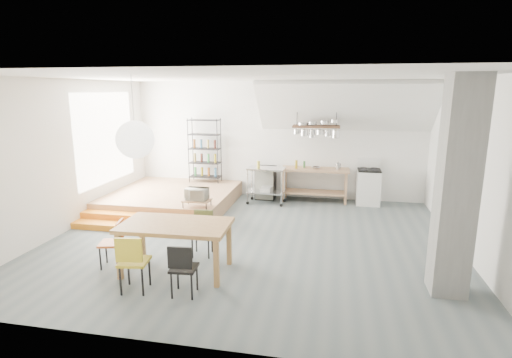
% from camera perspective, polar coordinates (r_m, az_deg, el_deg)
% --- Properties ---
extents(floor, '(8.00, 8.00, 0.00)m').
position_cam_1_polar(floor, '(8.17, -0.66, -8.69)').
color(floor, '#556063').
rests_on(floor, ground).
extents(wall_back, '(8.00, 0.04, 3.20)m').
position_cam_1_polar(wall_back, '(11.14, 2.98, 5.55)').
color(wall_back, silver).
rests_on(wall_back, ground).
extents(wall_left, '(0.04, 7.00, 3.20)m').
position_cam_1_polar(wall_left, '(9.39, -25.38, 3.02)').
color(wall_left, silver).
rests_on(wall_left, ground).
extents(wall_right, '(0.04, 7.00, 3.20)m').
position_cam_1_polar(wall_right, '(7.96, 28.78, 1.15)').
color(wall_right, silver).
rests_on(wall_right, ground).
extents(ceiling, '(8.00, 7.00, 0.02)m').
position_cam_1_polar(ceiling, '(7.61, -0.73, 14.37)').
color(ceiling, white).
rests_on(ceiling, wall_back).
extents(slope_ceiling, '(4.40, 1.44, 1.32)m').
position_cam_1_polar(slope_ceiling, '(10.36, 12.62, 10.01)').
color(slope_ceiling, white).
rests_on(slope_ceiling, wall_back).
extents(window_pane, '(0.02, 2.50, 2.20)m').
position_cam_1_polar(window_pane, '(10.59, -20.63, 5.48)').
color(window_pane, white).
rests_on(window_pane, wall_left).
extents(platform, '(3.00, 3.00, 0.40)m').
position_cam_1_polar(platform, '(10.65, -11.74, -2.72)').
color(platform, '#A77753').
rests_on(platform, ground).
extents(step_lower, '(3.00, 0.35, 0.13)m').
position_cam_1_polar(step_lower, '(9.00, -16.49, -6.71)').
color(step_lower, orange).
rests_on(step_lower, ground).
extents(step_upper, '(3.00, 0.35, 0.27)m').
position_cam_1_polar(step_upper, '(9.28, -15.52, -5.65)').
color(step_upper, orange).
rests_on(step_upper, ground).
extents(concrete_column, '(0.50, 0.50, 3.20)m').
position_cam_1_polar(concrete_column, '(6.35, 26.75, -1.19)').
color(concrete_column, slate).
rests_on(concrete_column, ground).
extents(kitchen_counter, '(1.80, 0.60, 0.91)m').
position_cam_1_polar(kitchen_counter, '(10.87, 8.41, 0.04)').
color(kitchen_counter, '#A77753').
rests_on(kitchen_counter, ground).
extents(stove, '(0.60, 0.60, 1.18)m').
position_cam_1_polar(stove, '(10.94, 15.73, -1.01)').
color(stove, white).
rests_on(stove, ground).
extents(pot_rack, '(1.20, 0.50, 1.43)m').
position_cam_1_polar(pot_rack, '(10.43, 8.74, 7.02)').
color(pot_rack, '#452B1B').
rests_on(pot_rack, ceiling).
extents(wire_shelving, '(0.88, 0.38, 1.80)m').
position_cam_1_polar(wire_shelving, '(11.35, -7.33, 4.21)').
color(wire_shelving, black).
rests_on(wire_shelving, platform).
extents(microwave_shelf, '(0.60, 0.40, 0.16)m').
position_cam_1_polar(microwave_shelf, '(9.04, -8.43, -3.05)').
color(microwave_shelf, '#A77753').
rests_on(microwave_shelf, platform).
extents(paper_lantern, '(0.60, 0.60, 0.60)m').
position_cam_1_polar(paper_lantern, '(6.61, -16.88, 5.41)').
color(paper_lantern, white).
rests_on(paper_lantern, ceiling).
extents(dining_table, '(1.80, 1.04, 0.84)m').
position_cam_1_polar(dining_table, '(6.70, -11.44, -6.98)').
color(dining_table, '#925F35').
rests_on(dining_table, ground).
extents(chair_mustard, '(0.47, 0.47, 0.90)m').
position_cam_1_polar(chair_mustard, '(6.25, -17.27, -10.84)').
color(chair_mustard, gold).
rests_on(chair_mustard, ground).
extents(chair_black, '(0.40, 0.40, 0.82)m').
position_cam_1_polar(chair_black, '(5.99, -10.46, -12.07)').
color(chair_black, black).
rests_on(chair_black, ground).
extents(chair_olive, '(0.40, 0.40, 0.81)m').
position_cam_1_polar(chair_olive, '(7.42, -7.62, -7.05)').
color(chair_olive, '#5E6630').
rests_on(chair_olive, ground).
extents(chair_red, '(0.45, 0.45, 0.82)m').
position_cam_1_polar(chair_red, '(7.25, -19.51, -8.14)').
color(chair_red, '#C2521B').
rests_on(chair_red, ground).
extents(rolling_cart, '(1.01, 0.60, 0.97)m').
position_cam_1_polar(rolling_cart, '(10.56, 1.48, -0.20)').
color(rolling_cart, silver).
rests_on(rolling_cart, ground).
extents(mini_fridge, '(0.53, 0.53, 0.90)m').
position_cam_1_polar(mini_fridge, '(11.09, 1.40, -0.51)').
color(mini_fridge, black).
rests_on(mini_fridge, ground).
extents(microwave, '(0.50, 0.35, 0.27)m').
position_cam_1_polar(microwave, '(9.01, -8.46, -2.12)').
color(microwave, beige).
rests_on(microwave, microwave_shelf).
extents(bowl, '(0.24, 0.24, 0.06)m').
position_cam_1_polar(bowl, '(10.75, 8.55, 1.60)').
color(bowl, silver).
rests_on(bowl, kitchen_counter).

